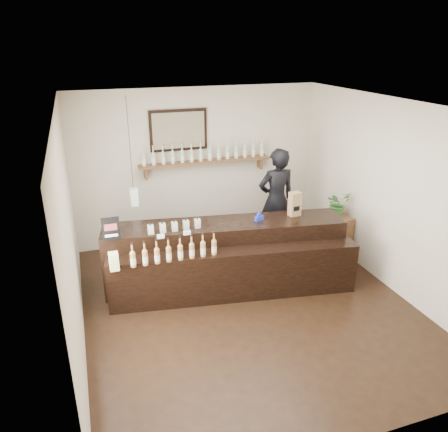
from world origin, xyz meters
name	(u,v)px	position (x,y,z in m)	size (l,w,h in m)	color
ground	(247,304)	(0.00, 0.00, 0.00)	(5.00, 5.00, 0.00)	black
room_shell	(249,192)	(0.00, 0.00, 1.70)	(5.00, 5.00, 5.00)	beige
back_wall_decor	(192,149)	(-0.14, 2.37, 1.75)	(2.66, 0.96, 1.69)	brown
counter	(227,258)	(-0.11, 0.57, 0.47)	(3.66, 1.51, 1.18)	black
promo_sign	(111,229)	(-1.75, 0.62, 1.17)	(0.24, 0.03, 0.33)	black
paper_bag	(295,204)	(1.02, 0.63, 1.20)	(0.18, 0.15, 0.38)	#976E49
tape_dispenser	(259,217)	(0.42, 0.62, 1.05)	(0.15, 0.10, 0.12)	#1930B5
side_cabinet	(334,236)	(2.00, 0.94, 0.38)	(0.44, 0.56, 0.75)	brown
potted_plant	(338,204)	(2.00, 0.94, 0.97)	(0.40, 0.34, 0.44)	#38712D
shopkeeper	(276,194)	(1.14, 1.55, 1.05)	(0.76, 0.50, 2.10)	black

